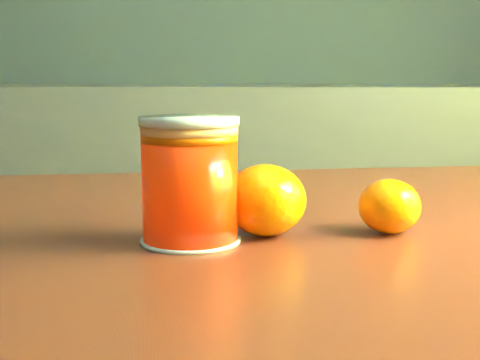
{
  "coord_description": "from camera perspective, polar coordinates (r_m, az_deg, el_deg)",
  "views": [
    {
      "loc": [
        0.73,
        -0.48,
        0.93
      ],
      "look_at": [
        0.7,
        0.07,
        0.84
      ],
      "focal_mm": 50.0,
      "sensor_mm": 36.0,
      "label": 1
    }
  ],
  "objects": [
    {
      "name": "orange_front",
      "position": [
        0.58,
        2.2,
        -1.72
      ],
      "size": [
        0.07,
        0.07,
        0.06
      ],
      "primitive_type": "ellipsoid",
      "rotation": [
        0.0,
        0.0,
        0.05
      ],
      "color": "orange",
      "rests_on": "table"
    },
    {
      "name": "juice_glass",
      "position": [
        0.56,
        -4.31,
        -0.09
      ],
      "size": [
        0.08,
        0.08,
        0.1
      ],
      "rotation": [
        0.0,
        0.0,
        0.04
      ],
      "color": "#FF2B05",
      "rests_on": "table"
    },
    {
      "name": "kitchen_counter",
      "position": [
        2.12,
        -16.71,
        -4.5
      ],
      "size": [
        3.15,
        0.6,
        0.9
      ],
      "primitive_type": "cube",
      "color": "#54545A",
      "rests_on": "ground"
    },
    {
      "name": "table",
      "position": [
        0.66,
        6.94,
        -12.4
      ],
      "size": [
        1.18,
        0.94,
        0.79
      ],
      "rotation": [
        0.0,
        0.0,
        0.21
      ],
      "color": "maroon",
      "rests_on": "ground"
    },
    {
      "name": "orange_back",
      "position": [
        0.61,
        12.64,
        -2.2
      ],
      "size": [
        0.07,
        0.07,
        0.05
      ],
      "primitive_type": "ellipsoid",
      "rotation": [
        0.0,
        0.0,
        0.24
      ],
      "color": "orange",
      "rests_on": "table"
    }
  ]
}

